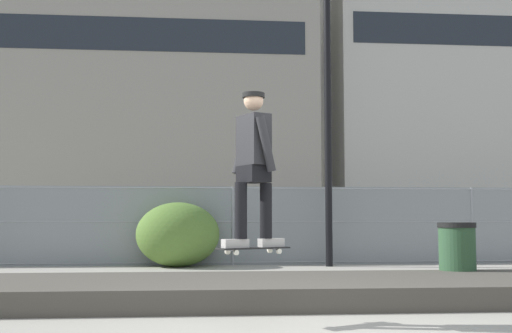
% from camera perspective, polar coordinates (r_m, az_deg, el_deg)
% --- Properties ---
extents(ground_plane, '(120.00, 120.00, 0.00)m').
position_cam_1_polar(ground_plane, '(6.38, 2.12, -14.57)').
color(ground_plane, '#9E998E').
extents(gravel_berm, '(17.36, 2.50, 0.29)m').
position_cam_1_polar(gravel_berm, '(8.55, 0.20, -11.08)').
color(gravel_berm, '#4C473F').
rests_on(gravel_berm, ground_plane).
extents(skateboard, '(0.81, 0.53, 0.07)m').
position_cam_1_polar(skateboard, '(6.66, -0.23, -7.42)').
color(skateboard, black).
extents(skater, '(0.69, 0.62, 1.66)m').
position_cam_1_polar(skater, '(6.68, -0.22, 0.71)').
color(skater, '#B2ADA8').
rests_on(skater, skateboard).
extents(chain_fence, '(23.53, 0.06, 1.85)m').
position_cam_1_polar(chain_fence, '(14.99, -2.11, -5.32)').
color(chain_fence, gray).
rests_on(chain_fence, ground_plane).
extents(street_lamp, '(0.44, 0.44, 7.48)m').
position_cam_1_polar(street_lamp, '(15.06, 6.46, 8.76)').
color(street_lamp, black).
rests_on(street_lamp, ground_plane).
extents(parked_car_near, '(4.55, 2.25, 1.66)m').
position_cam_1_polar(parked_car_near, '(18.11, -20.95, -5.21)').
color(parked_car_near, '#B7BABF').
rests_on(parked_car_near, ground_plane).
extents(library_building, '(28.60, 11.93, 23.46)m').
position_cam_1_polar(library_building, '(53.10, -10.89, 6.93)').
color(library_building, gray).
rests_on(library_building, ground_plane).
extents(office_block, '(20.24, 13.71, 25.94)m').
position_cam_1_polar(office_block, '(59.60, 15.99, 6.97)').
color(office_block, '#B2AFA8').
rests_on(office_block, ground_plane).
extents(shrub_center, '(1.89, 1.55, 1.46)m').
position_cam_1_polar(shrub_center, '(14.51, -7.07, -6.10)').
color(shrub_center, '#567A33').
rests_on(shrub_center, ground_plane).
extents(trash_bin, '(0.59, 0.59, 1.03)m').
position_cam_1_polar(trash_bin, '(10.40, 17.71, -7.65)').
color(trash_bin, '#2D5133').
rests_on(trash_bin, ground_plane).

